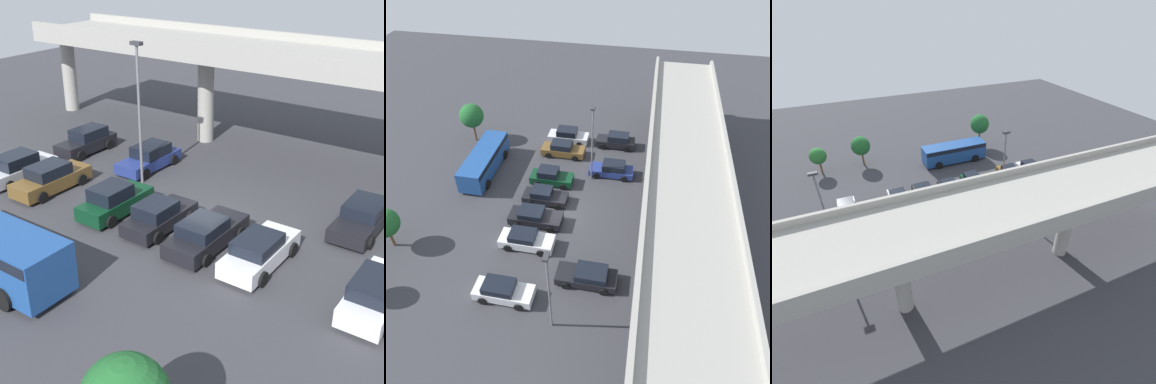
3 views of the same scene
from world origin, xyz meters
TOP-DOWN VIEW (x-y plane):
  - ground_plane at (0.00, 0.00)m, footprint 89.97×89.97m
  - highway_overpass at (0.00, 10.55)m, footprint 43.15×6.58m
  - parked_car_0 at (-12.42, 3.83)m, footprint 1.99×4.45m
  - parked_car_1 at (-9.56, -1.96)m, footprint 2.06×4.89m
  - parked_car_2 at (-6.96, 4.01)m, footprint 2.08×4.67m
  - parked_car_3 at (-4.43, -2.06)m, footprint 2.04×4.40m
  - parked_car_4 at (-1.47, -1.97)m, footprint 2.04×4.33m
  - parked_car_5 at (1.48, -2.10)m, footprint 2.17×4.89m
  - parked_car_6 at (4.36, -2.07)m, footprint 2.06×4.73m
  - parked_car_7 at (7.05, 3.84)m, footprint 2.18×4.82m
  - parked_car_8 at (9.67, -2.28)m, footprint 2.02×4.59m
  - parked_car_9 at (-12.47, -1.97)m, footprint 2.10×4.74m
  - lamp_post_mid_lot at (-5.88, 1.95)m, footprint 0.70×0.35m

SIDE VIEW (x-z plane):
  - ground_plane at x=0.00m, z-range 0.00..0.00m
  - parked_car_4 at x=-1.47m, z-range -0.07..1.47m
  - parked_car_5 at x=1.48m, z-range -0.05..1.46m
  - parked_car_7 at x=7.05m, z-range -0.04..1.44m
  - parked_car_2 at x=-6.96m, z-range -0.06..1.51m
  - parked_car_6 at x=4.36m, z-range -0.04..1.50m
  - parked_car_9 at x=-12.47m, z-range -0.07..1.58m
  - parked_car_8 at x=9.67m, z-range -0.04..1.55m
  - parked_car_1 at x=-9.56m, z-range -0.06..1.59m
  - parked_car_3 at x=-4.43m, z-range -0.08..1.64m
  - parked_car_0 at x=-12.42m, z-range -0.05..1.63m
  - lamp_post_mid_lot at x=-5.88m, z-range 0.70..9.12m
  - highway_overpass at x=0.00m, z-range 2.50..10.25m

